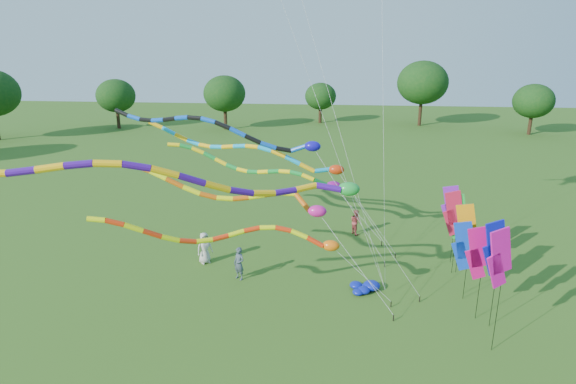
# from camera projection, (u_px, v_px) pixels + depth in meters

# --- Properties ---
(ground) EXTENTS (160.00, 160.00, 0.00)m
(ground) POSITION_uv_depth(u_px,v_px,m) (332.00, 340.00, 19.99)
(ground) COLOR #235516
(ground) RESTS_ON ground
(tree_ring) EXTENTS (121.32, 117.81, 9.69)m
(tree_ring) POSITION_uv_depth(u_px,v_px,m) (481.00, 211.00, 18.55)
(tree_ring) COLOR #382314
(tree_ring) RESTS_ON ground
(tube_kite_red) EXTENTS (12.23, 3.52, 5.83)m
(tube_kite_red) POSITION_uv_depth(u_px,v_px,m) (245.00, 237.00, 20.57)
(tube_kite_red) COLOR black
(tube_kite_red) RESTS_ON ground
(tube_kite_orange) EXTENTS (13.51, 1.47, 7.29)m
(tube_kite_orange) POSITION_uv_depth(u_px,v_px,m) (233.00, 192.00, 21.26)
(tube_kite_orange) COLOR black
(tube_kite_orange) RESTS_ON ground
(tube_kite_purple) EXTENTS (15.90, 6.47, 8.63)m
(tube_kite_purple) POSITION_uv_depth(u_px,v_px,m) (226.00, 182.00, 18.39)
(tube_kite_purple) COLOR black
(tube_kite_purple) RESTS_ON ground
(tube_kite_blue) EXTENTS (15.27, 2.06, 8.74)m
(tube_kite_blue) POSITION_uv_depth(u_px,v_px,m) (233.00, 133.00, 25.87)
(tube_kite_blue) COLOR black
(tube_kite_blue) RESTS_ON ground
(tube_kite_cyan) EXTENTS (14.87, 3.11, 7.72)m
(tube_kite_cyan) POSITION_uv_depth(u_px,v_px,m) (260.00, 153.00, 27.93)
(tube_kite_cyan) COLOR black
(tube_kite_cyan) RESTS_ON ground
(tube_kite_green) EXTENTS (13.46, 2.21, 6.28)m
(tube_kite_green) POSITION_uv_depth(u_px,v_px,m) (271.00, 171.00, 29.72)
(tube_kite_green) COLOR black
(tube_kite_green) RESTS_ON ground
(banner_pole_magenta_b) EXTENTS (1.11, 0.51, 5.32)m
(banner_pole_magenta_b) POSITION_uv_depth(u_px,v_px,m) (499.00, 259.00, 18.09)
(banner_pole_magenta_b) COLOR black
(banner_pole_magenta_b) RESTS_ON ground
(banner_pole_magenta_a) EXTENTS (1.16, 0.12, 4.43)m
(banner_pole_magenta_a) POSITION_uv_depth(u_px,v_px,m) (478.00, 253.00, 20.65)
(banner_pole_magenta_a) COLOR black
(banner_pole_magenta_a) RESTS_ON ground
(banner_pole_red) EXTENTS (1.16, 0.19, 4.64)m
(banner_pole_red) POSITION_uv_depth(u_px,v_px,m) (453.00, 213.00, 24.87)
(banner_pole_red) COLOR black
(banner_pole_red) RESTS_ON ground
(banner_pole_green) EXTENTS (1.16, 0.26, 4.43)m
(banner_pole_green) POSITION_uv_depth(u_px,v_px,m) (457.00, 217.00, 25.01)
(banner_pole_green) COLOR black
(banner_pole_green) RESTS_ON ground
(banner_pole_blue_b) EXTENTS (1.14, 0.40, 4.96)m
(banner_pole_blue_b) POSITION_uv_depth(u_px,v_px,m) (495.00, 248.00, 19.87)
(banner_pole_blue_b) COLOR black
(banner_pole_blue_b) RESTS_ON ground
(banner_pole_violet) EXTENTS (1.15, 0.30, 4.52)m
(banner_pole_violet) POSITION_uv_depth(u_px,v_px,m) (451.00, 207.00, 26.19)
(banner_pole_violet) COLOR black
(banner_pole_violet) RESTS_ON ground
(banner_pole_orange) EXTENTS (1.14, 0.38, 4.66)m
(banner_pole_orange) POSITION_uv_depth(u_px,v_px,m) (466.00, 228.00, 22.81)
(banner_pole_orange) COLOR black
(banner_pole_orange) RESTS_ON ground
(banner_pole_blue_a) EXTENTS (1.16, 0.27, 3.98)m
(banner_pole_blue_a) POSITION_uv_depth(u_px,v_px,m) (463.00, 246.00, 22.49)
(banner_pole_blue_a) COLOR black
(banner_pole_blue_a) RESTS_ON ground
(blue_nylon_heap) EXTENTS (1.33, 1.36, 0.42)m
(blue_nylon_heap) POSITION_uv_depth(u_px,v_px,m) (363.00, 289.00, 23.69)
(blue_nylon_heap) COLOR #0C1A9F
(blue_nylon_heap) RESTS_ON ground
(person_a) EXTENTS (1.05, 0.99, 1.80)m
(person_a) POSITION_uv_depth(u_px,v_px,m) (205.00, 248.00, 26.77)
(person_a) COLOR #BDB5AB
(person_a) RESTS_ON ground
(person_b) EXTENTS (0.77, 0.69, 1.76)m
(person_b) POSITION_uv_depth(u_px,v_px,m) (239.00, 264.00, 24.91)
(person_b) COLOR #3C4854
(person_b) RESTS_ON ground
(person_c) EXTENTS (0.94, 1.00, 1.63)m
(person_c) POSITION_uv_depth(u_px,v_px,m) (356.00, 222.00, 30.91)
(person_c) COLOR #913435
(person_c) RESTS_ON ground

